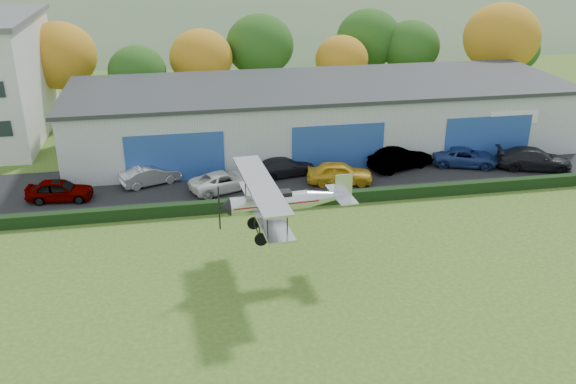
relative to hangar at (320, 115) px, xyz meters
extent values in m
plane|color=#3D5D1D|center=(-5.00, -27.98, -2.66)|extent=(300.00, 300.00, 0.00)
cube|color=black|center=(-2.00, -6.98, -2.63)|extent=(48.00, 9.00, 0.05)
cube|color=black|center=(-2.00, -11.78, -2.26)|extent=(46.00, 0.60, 0.80)
cube|color=#B2B7BC|center=(0.00, 0.02, -0.16)|extent=(40.00, 12.00, 5.00)
cube|color=#2D3033|center=(0.00, 0.02, 2.49)|extent=(40.60, 12.60, 0.30)
cube|color=#264A9D|center=(-12.00, -6.03, -0.86)|extent=(7.00, 0.12, 3.60)
cube|color=#264A9D|center=(0.00, -6.03, -0.86)|extent=(7.00, 0.12, 3.60)
cube|color=#264A9D|center=(12.00, -6.03, -0.86)|extent=(7.00, 0.12, 3.60)
cylinder|color=#3D2614|center=(-22.00, 12.02, -1.08)|extent=(0.36, 0.36, 3.15)
ellipsoid|color=#9D7413|center=(-22.00, 12.02, 3.37)|extent=(6.84, 6.84, 6.16)
cylinder|color=#3D2614|center=(-15.00, 10.02, -1.43)|extent=(0.36, 0.36, 2.45)
ellipsoid|color=#1E4C14|center=(-15.00, 10.02, 2.03)|extent=(5.32, 5.32, 4.79)
cylinder|color=#3D2614|center=(-9.00, 12.02, -1.26)|extent=(0.36, 0.36, 2.80)
ellipsoid|color=#9D7413|center=(-9.00, 12.02, 2.70)|extent=(6.08, 6.08, 5.47)
cylinder|color=#3D2614|center=(-3.00, 14.02, -1.08)|extent=(0.36, 0.36, 3.15)
ellipsoid|color=#1E4C14|center=(-3.00, 14.02, 3.37)|extent=(6.84, 6.84, 6.16)
cylinder|color=#3D2614|center=(5.00, 12.02, -1.43)|extent=(0.36, 0.36, 2.45)
ellipsoid|color=#9D7413|center=(5.00, 12.02, 2.03)|extent=(5.32, 5.32, 4.79)
cylinder|color=#3D2614|center=(13.00, 14.02, -1.26)|extent=(0.36, 0.36, 2.80)
ellipsoid|color=#1E4C14|center=(13.00, 14.02, 2.70)|extent=(6.08, 6.08, 5.47)
cylinder|color=#3D2614|center=(21.00, 10.02, -0.91)|extent=(0.36, 0.36, 3.50)
ellipsoid|color=#9D7413|center=(21.00, 10.02, 4.04)|extent=(7.60, 7.60, 6.84)
cylinder|color=#3D2614|center=(25.00, 14.02, -1.43)|extent=(0.36, 0.36, 2.45)
ellipsoid|color=#1E4C14|center=(25.00, 14.02, 2.03)|extent=(5.32, 5.32, 4.79)
cylinder|color=#3D2614|center=(9.00, 16.02, -1.08)|extent=(0.36, 0.36, 3.15)
ellipsoid|color=#1E4C14|center=(9.00, 16.02, 3.37)|extent=(6.84, 6.84, 6.16)
ellipsoid|color=#4C6642|center=(15.00, 112.02, -18.06)|extent=(320.00, 196.00, 56.00)
ellipsoid|color=#4C6642|center=(85.00, 112.02, -12.56)|extent=(240.00, 126.00, 36.00)
imported|color=gray|center=(-19.77, -8.07, -1.87)|extent=(4.48, 2.16, 1.48)
imported|color=silver|center=(-13.84, -6.30, -1.91)|extent=(4.47, 2.90, 1.39)
imported|color=silver|center=(-8.78, -8.32, -1.94)|extent=(5.29, 3.81, 1.34)
imported|color=black|center=(-4.15, -6.35, -1.92)|extent=(5.01, 2.86, 1.37)
imported|color=gold|center=(-0.53, -8.59, -1.81)|extent=(4.90, 2.65, 1.58)
imported|color=gray|center=(4.73, -6.61, -1.78)|extent=(5.30, 3.34, 1.65)
imported|color=navy|center=(9.89, -6.86, -1.92)|extent=(5.38, 3.71, 1.37)
imported|color=black|center=(14.68, -8.44, -1.80)|extent=(5.96, 3.83, 1.61)
cylinder|color=silver|center=(-7.30, -19.54, 1.27)|extent=(4.11, 1.25, 0.96)
cone|color=silver|center=(-4.11, -19.31, 1.27)|extent=(2.41, 1.13, 0.96)
cone|color=black|center=(-9.59, -19.70, 1.27)|extent=(0.60, 1.00, 0.96)
cube|color=maroon|center=(-6.98, -19.51, 1.33)|extent=(4.54, 1.30, 0.06)
cube|color=black|center=(-6.77, -19.50, 1.72)|extent=(1.32, 0.73, 0.27)
cube|color=silver|center=(-7.52, -19.55, 0.95)|extent=(1.88, 7.75, 0.11)
cube|color=silver|center=(-7.73, -19.57, 2.39)|extent=(2.02, 8.19, 0.11)
cylinder|color=black|center=(-7.80, -22.35, 1.68)|extent=(0.07, 0.07, 1.39)
cylinder|color=black|center=(-6.84, -22.28, 1.68)|extent=(0.07, 0.07, 1.39)
cylinder|color=black|center=(-8.19, -16.82, 1.68)|extent=(0.07, 0.07, 1.39)
cylinder|color=black|center=(-7.24, -16.75, 1.68)|extent=(0.07, 0.07, 1.39)
cylinder|color=black|center=(-7.70, -19.94, 2.02)|extent=(0.08, 0.23, 0.80)
cylinder|color=black|center=(-7.75, -19.20, 2.02)|extent=(0.08, 0.23, 0.80)
cylinder|color=black|center=(-7.91, -20.03, 0.37)|extent=(0.13, 0.75, 1.31)
cylinder|color=black|center=(-7.97, -19.13, 0.37)|extent=(0.13, 0.75, 1.31)
cylinder|color=black|center=(-7.94, -19.58, -0.27)|extent=(0.22, 2.03, 0.07)
cylinder|color=black|center=(-7.87, -20.54, -0.27)|extent=(0.69, 0.20, 0.68)
cylinder|color=black|center=(-8.01, -18.63, -0.27)|extent=(0.69, 0.20, 0.68)
cylinder|color=black|center=(-3.37, -19.25, 1.01)|extent=(0.40, 0.09, 0.45)
cube|color=silver|center=(-3.37, -19.25, 1.33)|extent=(1.16, 2.83, 0.06)
cube|color=silver|center=(-3.26, -19.25, 1.86)|extent=(0.96, 0.13, 1.17)
cube|color=black|center=(-9.88, -19.72, 1.27)|extent=(0.07, 0.13, 2.35)
camera|label=1|loc=(-11.59, -48.27, 14.45)|focal=38.60mm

